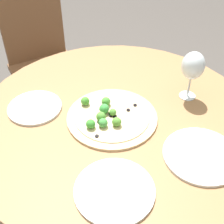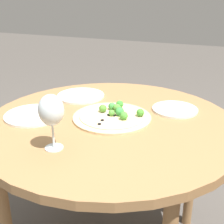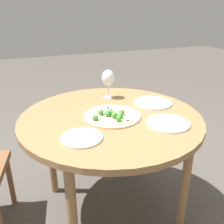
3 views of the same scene
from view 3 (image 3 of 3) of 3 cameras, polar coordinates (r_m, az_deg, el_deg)
name	(u,v)px [view 3 (image 3 of 3)]	position (r m, az deg, el deg)	size (l,w,h in m)	color
ground_plane	(111,208)	(1.89, -0.26, -21.15)	(12.00, 12.00, 0.00)	#4C4742
dining_table	(111,126)	(1.51, -0.30, -3.21)	(1.07, 1.07, 0.72)	olive
pizza	(112,115)	(1.45, -0.03, -0.80)	(0.34, 0.34, 0.05)	#DBBC89
wine_glass	(108,78)	(1.72, -0.91, 7.73)	(0.09, 0.09, 0.20)	silver
plate_near	(82,138)	(1.23, -6.97, -5.87)	(0.21, 0.21, 0.01)	silver
plate_far	(168,123)	(1.40, 12.63, -2.50)	(0.24, 0.24, 0.01)	silver
plate_side	(153,103)	(1.68, 9.26, 2.09)	(0.25, 0.25, 0.01)	silver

